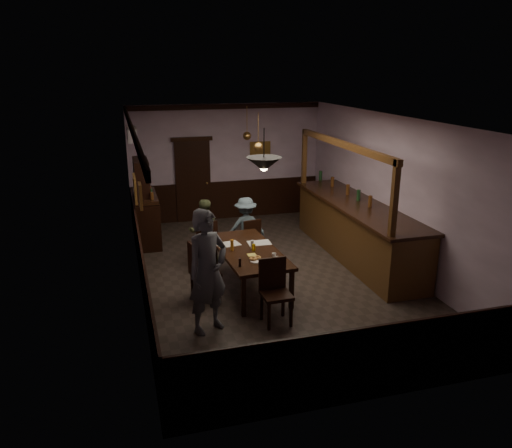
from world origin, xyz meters
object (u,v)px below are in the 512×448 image
object	(u,v)px
sideboard	(146,210)
pendant_brass_far	(247,136)
chair_near	(275,288)
person_standing	(208,272)
bar_counter	(356,229)
chair_far_right	(250,238)
soda_can	(254,247)
dining_table	(248,253)
chair_side	(200,270)
person_seated_right	(246,227)
person_seated_left	(204,231)
pendant_iron	(264,164)
coffee_cup	(274,255)
pendant_brass_mid	(258,147)
chair_far_left	(207,241)

from	to	relation	value
sideboard	pendant_brass_far	bearing A→B (deg)	9.97
chair_near	sideboard	world-z (taller)	sideboard
person_standing	bar_counter	xyz separation A→B (m)	(3.56, 2.20, -0.34)
chair_far_right	soda_can	bearing A→B (deg)	65.44
dining_table	chair_side	distance (m)	0.97
chair_side	person_standing	size ratio (longest dim) A/B	0.54
sideboard	person_seated_right	bearing A→B (deg)	-36.58
sideboard	soda_can	bearing A→B (deg)	-61.61
dining_table	chair_side	xyz separation A→B (m)	(-0.92, -0.27, -0.11)
chair_near	soda_can	world-z (taller)	chair_near
person_seated_left	bar_counter	world-z (taller)	bar_counter
chair_far_right	sideboard	size ratio (longest dim) A/B	0.47
person_seated_right	sideboard	world-z (taller)	sideboard
sideboard	pendant_iron	bearing A→B (deg)	-66.57
coffee_cup	person_seated_right	bearing A→B (deg)	85.55
chair_side	pendant_brass_mid	size ratio (longest dim) A/B	1.29
chair_far_right	bar_counter	world-z (taller)	bar_counter
person_seated_left	pendant_iron	distance (m)	2.98
person_standing	coffee_cup	xyz separation A→B (m)	(1.29, 0.78, -0.17)
person_seated_left	soda_can	bearing A→B (deg)	102.48
pendant_brass_mid	pendant_brass_far	bearing A→B (deg)	83.20
pendant_brass_mid	pendant_brass_far	world-z (taller)	same
person_seated_right	pendant_brass_far	xyz separation A→B (m)	(0.54, 1.91, 1.65)
chair_far_left	person_seated_left	size ratio (longest dim) A/B	0.74
chair_far_right	pendant_brass_mid	world-z (taller)	pendant_brass_mid
person_standing	sideboard	size ratio (longest dim) A/B	1.00
soda_can	bar_counter	bearing A→B (deg)	21.33
pendant_iron	pendant_brass_mid	bearing A→B (deg)	76.00
chair_far_right	coffee_cup	bearing A→B (deg)	75.94
sideboard	chair_side	bearing A→B (deg)	-78.13
person_standing	coffee_cup	distance (m)	1.52
person_seated_right	sideboard	bearing A→B (deg)	-36.94
soda_can	dining_table	bearing A→B (deg)	130.03
person_seated_right	bar_counter	xyz separation A→B (m)	(2.23, -0.68, -0.02)
pendant_iron	pendant_brass_far	world-z (taller)	same
chair_far_left	chair_side	bearing A→B (deg)	81.20
chair_far_right	pendant_brass_far	distance (m)	2.87
chair_far_right	bar_counter	distance (m)	2.24
person_standing	sideboard	world-z (taller)	sideboard
dining_table	chair_far_right	world-z (taller)	chair_far_right
chair_near	bar_counter	size ratio (longest dim) A/B	0.23
chair_near	pendant_brass_mid	xyz separation A→B (m)	(0.62, 3.12, 1.73)
pendant_iron	chair_far_right	bearing A→B (deg)	80.87
person_seated_right	dining_table	bearing A→B (deg)	76.85
person_standing	person_seated_right	distance (m)	3.19
chair_near	pendant_brass_far	size ratio (longest dim) A/B	1.28
chair_side	sideboard	distance (m)	3.38
pendant_iron	pendant_brass_far	distance (m)	4.36
chair_side	pendant_iron	bearing A→B (deg)	-130.80
chair_side	person_standing	distance (m)	1.12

